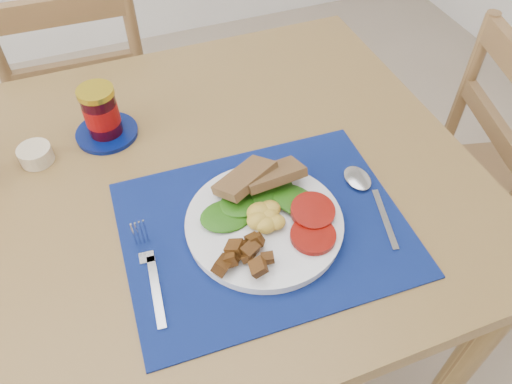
# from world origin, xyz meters

# --- Properties ---
(table) EXTENTS (1.40, 0.90, 0.75)m
(table) POSITION_xyz_m (0.00, 0.20, 0.67)
(table) COLOR brown
(table) RESTS_ON ground
(chair_far) EXTENTS (0.41, 0.39, 1.06)m
(chair_far) POSITION_xyz_m (-0.00, 0.87, 0.55)
(chair_far) COLOR brown
(chair_far) RESTS_ON ground
(placemat) EXTENTS (0.50, 0.39, 0.00)m
(placemat) POSITION_xyz_m (0.24, 0.04, 0.75)
(placemat) COLOR black
(placemat) RESTS_ON table
(breakfast_plate) EXTENTS (0.27, 0.27, 0.06)m
(breakfast_plate) POSITION_xyz_m (0.24, 0.04, 0.77)
(breakfast_plate) COLOR silver
(breakfast_plate) RESTS_ON placemat
(fork) EXTENTS (0.03, 0.19, 0.00)m
(fork) POSITION_xyz_m (0.04, 0.02, 0.76)
(fork) COLOR #B2B5BA
(fork) RESTS_ON placemat
(spoon) EXTENTS (0.05, 0.20, 0.01)m
(spoon) POSITION_xyz_m (0.45, 0.05, 0.76)
(spoon) COLOR #B2B5BA
(spoon) RESTS_ON placemat
(ramekin) EXTENTS (0.06, 0.06, 0.03)m
(ramekin) POSITION_xyz_m (-0.11, 0.35, 0.77)
(ramekin) COLOR beige
(ramekin) RESTS_ON table
(jam_on_saucer) EXTENTS (0.13, 0.13, 0.11)m
(jam_on_saucer) POSITION_xyz_m (0.03, 0.38, 0.80)
(jam_on_saucer) COLOR #051252
(jam_on_saucer) RESTS_ON table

